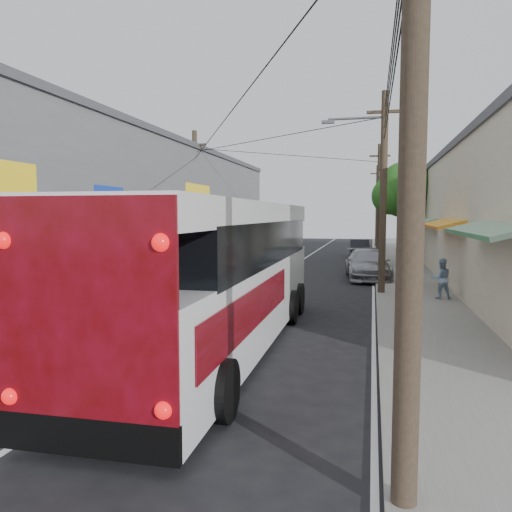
{
  "coord_description": "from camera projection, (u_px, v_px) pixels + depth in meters",
  "views": [
    {
      "loc": [
        4.82,
        -7.38,
        3.22
      ],
      "look_at": [
        1.13,
        8.36,
        1.87
      ],
      "focal_mm": 35.0,
      "sensor_mm": 36.0,
      "label": 1
    }
  ],
  "objects": [
    {
      "name": "ground",
      "position": [
        80.0,
        403.0,
        8.52
      ],
      "size": [
        120.0,
        120.0,
        0.0
      ],
      "primitive_type": "plane",
      "color": "black",
      "rests_on": "ground"
    },
    {
      "name": "sidewalk",
      "position": [
        404.0,
        274.0,
        26.45
      ],
      "size": [
        3.0,
        80.0,
        0.12
      ],
      "primitive_type": "cube",
      "color": "slate",
      "rests_on": "ground"
    },
    {
      "name": "building_right",
      "position": [
        489.0,
        216.0,
        27.11
      ],
      "size": [
        7.09,
        40.0,
        6.25
      ],
      "color": "beige",
      "rests_on": "ground"
    },
    {
      "name": "building_left",
      "position": [
        126.0,
        207.0,
        27.61
      ],
      "size": [
        7.2,
        36.0,
        7.25
      ],
      "color": "slate",
      "rests_on": "ground"
    },
    {
      "name": "utility_poles",
      "position": [
        341.0,
        198.0,
        27.19
      ],
      "size": [
        11.8,
        45.28,
        8.0
      ],
      "color": "#473828",
      "rests_on": "ground"
    },
    {
      "name": "street_tree",
      "position": [
        406.0,
        192.0,
        31.82
      ],
      "size": [
        4.4,
        4.0,
        6.6
      ],
      "color": "#3F2B19",
      "rests_on": "ground"
    },
    {
      "name": "coach_bus",
      "position": [
        223.0,
        273.0,
        12.05
      ],
      "size": [
        2.91,
        12.17,
        3.49
      ],
      "rotation": [
        0.0,
        0.0,
        0.01
      ],
      "color": "white",
      "rests_on": "ground"
    },
    {
      "name": "jeepney",
      "position": [
        105.0,
        289.0,
        16.52
      ],
      "size": [
        2.73,
        5.62,
        1.54
      ],
      "primitive_type": "imported",
      "rotation": [
        0.0,
        0.0,
        -0.03
      ],
      "color": "silver",
      "rests_on": "ground"
    },
    {
      "name": "parked_suv",
      "position": [
        367.0,
        264.0,
        24.88
      ],
      "size": [
        2.55,
        5.22,
        1.46
      ],
      "primitive_type": "imported",
      "rotation": [
        0.0,
        0.0,
        0.1
      ],
      "color": "gray",
      "rests_on": "ground"
    },
    {
      "name": "parked_car_mid",
      "position": [
        368.0,
        257.0,
        30.0
      ],
      "size": [
        1.67,
        3.85,
        1.29
      ],
      "primitive_type": "imported",
      "rotation": [
        0.0,
        0.0,
        -0.04
      ],
      "color": "#242529",
      "rests_on": "ground"
    },
    {
      "name": "parked_car_far",
      "position": [
        359.0,
        248.0,
        37.82
      ],
      "size": [
        1.68,
        4.12,
        1.33
      ],
      "primitive_type": "imported",
      "rotation": [
        0.0,
        0.0,
        0.07
      ],
      "color": "black",
      "rests_on": "ground"
    },
    {
      "name": "pedestrian_near",
      "position": [
        413.0,
        265.0,
        21.84
      ],
      "size": [
        0.75,
        0.64,
        1.75
      ],
      "primitive_type": "imported",
      "rotation": [
        0.0,
        0.0,
        3.55
      ],
      "color": "#C96A7E",
      "rests_on": "sidewalk"
    },
    {
      "name": "pedestrian_far",
      "position": [
        441.0,
        279.0,
        18.36
      ],
      "size": [
        0.79,
        0.65,
        1.49
      ],
      "primitive_type": "imported",
      "rotation": [
        0.0,
        0.0,
        3.26
      ],
      "color": "#809DBB",
      "rests_on": "sidewalk"
    }
  ]
}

